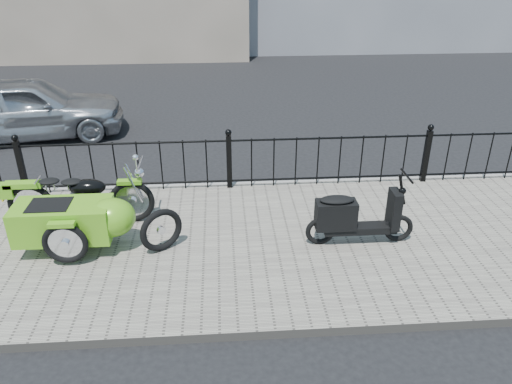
{
  "coord_description": "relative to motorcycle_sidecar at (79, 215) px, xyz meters",
  "views": [
    {
      "loc": [
        -0.11,
        -6.65,
        4.02
      ],
      "look_at": [
        0.36,
        -0.1,
        0.71
      ],
      "focal_mm": 35.0,
      "sensor_mm": 36.0,
      "label": 1
    }
  ],
  "objects": [
    {
      "name": "ground",
      "position": [
        2.14,
        0.41,
        -0.59
      ],
      "size": [
        120.0,
        120.0,
        0.0
      ],
      "primitive_type": "plane",
      "color": "black",
      "rests_on": "ground"
    },
    {
      "name": "sidewalk",
      "position": [
        2.14,
        -0.09,
        -0.53
      ],
      "size": [
        30.0,
        3.8,
        0.12
      ],
      "primitive_type": "cube",
      "color": "slate",
      "rests_on": "ground"
    },
    {
      "name": "curb",
      "position": [
        2.14,
        1.85,
        -0.53
      ],
      "size": [
        30.0,
        0.1,
        0.12
      ],
      "primitive_type": "cube",
      "color": "gray",
      "rests_on": "ground"
    },
    {
      "name": "iron_fence",
      "position": [
        2.14,
        1.71,
        -0.01
      ],
      "size": [
        14.11,
        0.11,
        1.08
      ],
      "color": "black",
      "rests_on": "sidewalk"
    },
    {
      "name": "motorcycle_sidecar",
      "position": [
        0.0,
        0.0,
        0.0
      ],
      "size": [
        2.28,
        1.48,
        0.98
      ],
      "color": "black",
      "rests_on": "sidewalk"
    },
    {
      "name": "scooter",
      "position": [
        3.84,
        -0.24,
        -0.06
      ],
      "size": [
        1.56,
        0.46,
        1.06
      ],
      "color": "black",
      "rests_on": "sidewalk"
    },
    {
      "name": "spare_tire",
      "position": [
        1.14,
        -0.24,
        -0.16
      ],
      "size": [
        0.58,
        0.43,
        0.64
      ],
      "primitive_type": "torus",
      "rotation": [
        1.57,
        0.0,
        0.58
      ],
      "color": "black",
      "rests_on": "sidewalk"
    },
    {
      "name": "sedan_car",
      "position": [
        -2.26,
        4.89,
        0.1
      ],
      "size": [
        4.26,
        2.28,
        1.38
      ],
      "primitive_type": "imported",
      "rotation": [
        0.0,
        0.0,
        1.74
      ],
      "color": "#A8AAAF",
      "rests_on": "ground"
    }
  ]
}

